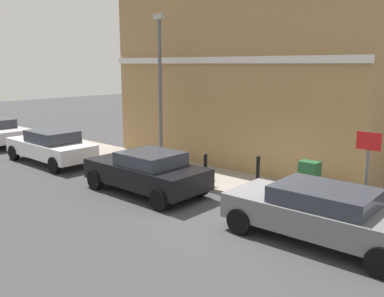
# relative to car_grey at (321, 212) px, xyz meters

# --- Properties ---
(ground) EXTENTS (80.00, 80.00, 0.00)m
(ground) POSITION_rel_car_grey_xyz_m (0.26, 2.24, -0.71)
(ground) COLOR #38383A
(sidewalk) EXTENTS (2.28, 30.00, 0.15)m
(sidewalk) POSITION_rel_car_grey_xyz_m (2.32, 8.24, -0.64)
(sidewalk) COLOR gray
(sidewalk) RESTS_ON ground
(corner_building) EXTENTS (7.17, 11.15, 7.49)m
(corner_building) POSITION_rel_car_grey_xyz_m (7.00, 5.82, 3.03)
(corner_building) COLOR #9E7A4C
(corner_building) RESTS_ON ground
(car_grey) EXTENTS (1.98, 4.41, 1.31)m
(car_grey) POSITION_rel_car_grey_xyz_m (0.00, 0.00, 0.00)
(car_grey) COLOR slate
(car_grey) RESTS_ON ground
(car_black) EXTENTS (1.95, 4.13, 1.36)m
(car_black) POSITION_rel_car_grey_xyz_m (-0.18, 5.71, 0.01)
(car_black) COLOR black
(car_black) RESTS_ON ground
(car_white) EXTENTS (1.81, 4.41, 1.39)m
(car_white) POSITION_rel_car_grey_xyz_m (-0.09, 11.69, 0.01)
(car_white) COLOR silver
(car_white) RESTS_ON ground
(utility_cabinet) EXTENTS (0.46, 0.61, 1.15)m
(utility_cabinet) POSITION_rel_car_grey_xyz_m (2.20, 1.37, -0.03)
(utility_cabinet) COLOR #1E4C28
(utility_cabinet) RESTS_ON sidewalk
(bollard_near_cabinet) EXTENTS (0.14, 0.14, 1.04)m
(bollard_near_cabinet) POSITION_rel_car_grey_xyz_m (2.30, 3.18, -0.01)
(bollard_near_cabinet) COLOR black
(bollard_near_cabinet) RESTS_ON sidewalk
(bollard_far_kerb) EXTENTS (0.14, 0.14, 1.04)m
(bollard_far_kerb) POSITION_rel_car_grey_xyz_m (1.43, 4.64, -0.01)
(bollard_far_kerb) COLOR black
(bollard_far_kerb) RESTS_ON sidewalk
(street_sign) EXTENTS (0.08, 0.60, 2.30)m
(street_sign) POSITION_rel_car_grey_xyz_m (1.60, -0.41, 0.95)
(street_sign) COLOR #59595B
(street_sign) RESTS_ON sidewalk
(lamppost) EXTENTS (0.20, 0.44, 5.72)m
(lamppost) POSITION_rel_car_grey_xyz_m (2.40, 7.73, 2.59)
(lamppost) COLOR #59595B
(lamppost) RESTS_ON sidewalk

